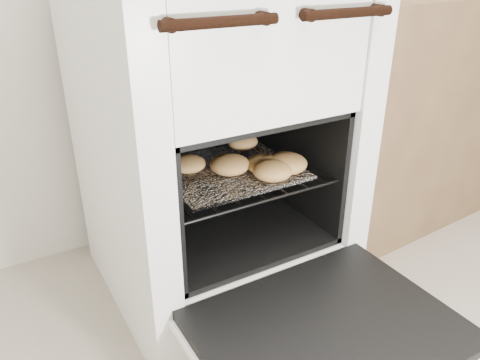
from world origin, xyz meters
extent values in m
cube|color=white|center=(-0.14, 1.17, 0.47)|extent=(0.61, 0.65, 0.94)
cylinder|color=black|center=(-0.28, 0.83, 0.81)|extent=(0.22, 0.02, 0.02)
cylinder|color=black|center=(0.01, 0.83, 0.81)|extent=(0.22, 0.02, 0.02)
cube|color=black|center=(-0.14, 0.65, 0.21)|extent=(0.53, 0.41, 0.02)
cube|color=white|center=(-0.14, 0.65, 0.19)|extent=(0.55, 0.43, 0.02)
cylinder|color=black|center=(-0.35, 1.09, 0.40)|extent=(0.01, 0.43, 0.01)
cylinder|color=black|center=(0.08, 1.09, 0.40)|extent=(0.01, 0.43, 0.01)
cylinder|color=black|center=(-0.14, 0.89, 0.40)|extent=(0.44, 0.01, 0.01)
cylinder|color=black|center=(-0.14, 1.30, 0.40)|extent=(0.44, 0.01, 0.01)
cylinder|color=black|center=(-0.32, 1.09, 0.40)|extent=(0.01, 0.41, 0.01)
cylinder|color=black|center=(-0.26, 1.09, 0.40)|extent=(0.01, 0.41, 0.01)
cylinder|color=black|center=(-0.20, 1.09, 0.40)|extent=(0.01, 0.41, 0.01)
cylinder|color=black|center=(-0.14, 1.09, 0.40)|extent=(0.01, 0.41, 0.01)
cylinder|color=black|center=(-0.08, 1.09, 0.40)|extent=(0.01, 0.41, 0.01)
cylinder|color=black|center=(-0.01, 1.09, 0.40)|extent=(0.01, 0.41, 0.01)
cylinder|color=black|center=(0.05, 1.09, 0.40)|extent=(0.01, 0.41, 0.01)
cube|color=white|center=(-0.14, 1.07, 0.41)|extent=(0.35, 0.31, 0.01)
ellipsoid|color=tan|center=(-0.23, 1.12, 0.43)|extent=(0.12, 0.12, 0.04)
ellipsoid|color=tan|center=(-0.05, 1.00, 0.44)|extent=(0.10, 0.10, 0.04)
ellipsoid|color=tan|center=(-0.03, 1.18, 0.44)|extent=(0.12, 0.12, 0.04)
ellipsoid|color=tan|center=(-0.02, 0.98, 0.44)|extent=(0.13, 0.13, 0.05)
ellipsoid|color=tan|center=(-0.07, 0.96, 0.44)|extent=(0.13, 0.13, 0.05)
ellipsoid|color=tan|center=(-0.06, 1.01, 0.43)|extent=(0.10, 0.10, 0.04)
ellipsoid|color=tan|center=(-0.14, 1.05, 0.44)|extent=(0.14, 0.14, 0.05)
cube|color=brown|center=(0.70, 1.27, 0.40)|extent=(0.83, 0.58, 0.80)
camera|label=1|loc=(-0.67, 0.10, 0.91)|focal=35.00mm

